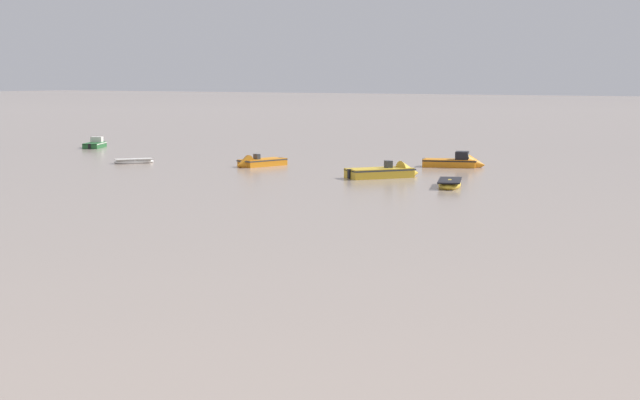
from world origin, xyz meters
The scene contains 6 objects.
motorboat_moored_3 centered at (6.83, 62.19, 0.28)m, with size 5.05×6.15×2.06m.
rowboat_moored_2 centered at (13.82, 58.51, 0.20)m, with size 3.33×4.90×0.74m.
motorboat_moored_4 centered at (-36.83, 73.23, 0.27)m, with size 3.70×4.81×1.76m.
rowboat_moored_3 centered at (-18.84, 60.48, 0.16)m, with size 3.09×3.71×0.58m.
motorboat_moored_5 centered at (7.46, 73.27, 0.31)m, with size 5.66×3.60×2.03m.
motorboat_moored_6 centered at (-7.60, 63.96, 0.24)m, with size 2.82×5.30×1.73m.
Camera 1 is at (45.31, -5.71, 7.80)m, focal length 56.33 mm.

